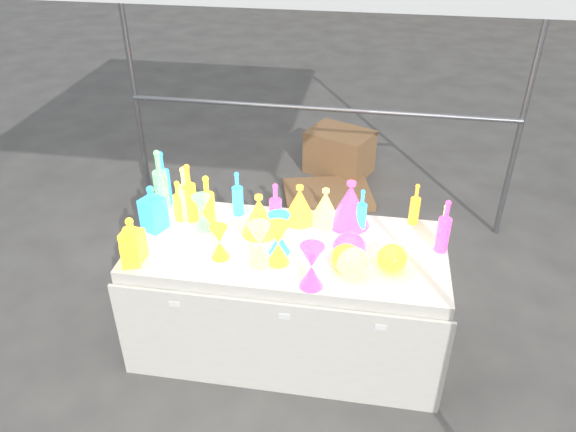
% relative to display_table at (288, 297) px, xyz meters
% --- Properties ---
extents(ground, '(80.00, 80.00, 0.00)m').
position_rel_display_table_xyz_m(ground, '(-0.00, 0.01, -0.37)').
color(ground, slate).
rests_on(ground, ground).
extents(display_table, '(1.84, 0.83, 0.75)m').
position_rel_display_table_xyz_m(display_table, '(0.00, 0.00, 0.00)').
color(display_table, silver).
rests_on(display_table, ground).
extents(cardboard_box_closed, '(0.71, 0.62, 0.42)m').
position_rel_display_table_xyz_m(cardboard_box_closed, '(0.12, 2.37, -0.16)').
color(cardboard_box_closed, '#966B44').
rests_on(cardboard_box_closed, ground).
extents(cardboard_box_flat, '(0.89, 0.73, 0.07)m').
position_rel_display_table_xyz_m(cardboard_box_flat, '(0.07, 1.85, -0.34)').
color(cardboard_box_flat, '#966B44').
rests_on(cardboard_box_flat, ground).
extents(bottle_0, '(0.10, 0.10, 0.33)m').
position_rel_display_table_xyz_m(bottle_0, '(-0.51, 0.16, 0.54)').
color(bottle_0, red).
rests_on(bottle_0, display_table).
extents(bottle_1, '(0.09, 0.09, 0.36)m').
position_rel_display_table_xyz_m(bottle_1, '(-0.85, 0.35, 0.56)').
color(bottle_1, green).
rests_on(bottle_1, display_table).
extents(bottle_2, '(0.11, 0.11, 0.38)m').
position_rel_display_table_xyz_m(bottle_2, '(-0.63, 0.19, 0.56)').
color(bottle_2, gold).
rests_on(bottle_2, display_table).
extents(bottle_3, '(0.10, 0.10, 0.29)m').
position_rel_display_table_xyz_m(bottle_3, '(-0.11, 0.19, 0.52)').
color(bottle_3, blue).
rests_on(bottle_3, display_table).
extents(bottle_4, '(0.09, 0.09, 0.36)m').
position_rel_display_table_xyz_m(bottle_4, '(-0.65, 0.19, 0.55)').
color(bottle_4, '#158780').
rests_on(bottle_4, display_table).
extents(bottle_5, '(0.11, 0.11, 0.41)m').
position_rel_display_table_xyz_m(bottle_5, '(-0.84, 0.28, 0.58)').
color(bottle_5, '#B1239F').
rests_on(bottle_5, display_table).
extents(bottle_6, '(0.09, 0.09, 0.27)m').
position_rel_display_table_xyz_m(bottle_6, '(-0.69, 0.18, 0.51)').
color(bottle_6, red).
rests_on(bottle_6, display_table).
extents(bottle_7, '(0.09, 0.09, 0.29)m').
position_rel_display_table_xyz_m(bottle_7, '(-0.36, 0.30, 0.52)').
color(bottle_7, green).
rests_on(bottle_7, display_table).
extents(decanter_0, '(0.12, 0.12, 0.27)m').
position_rel_display_table_xyz_m(decanter_0, '(-0.81, -0.25, 0.51)').
color(decanter_0, red).
rests_on(decanter_0, display_table).
extents(decanter_1, '(0.12, 0.12, 0.25)m').
position_rel_display_table_xyz_m(decanter_1, '(-0.81, -0.30, 0.50)').
color(decanter_1, gold).
rests_on(decanter_1, display_table).
extents(decanter_2, '(0.16, 0.16, 0.29)m').
position_rel_display_table_xyz_m(decanter_2, '(-0.81, 0.06, 0.52)').
color(decanter_2, green).
rests_on(decanter_2, display_table).
extents(hourglass_0, '(0.11, 0.11, 0.20)m').
position_rel_display_table_xyz_m(hourglass_0, '(-0.35, -0.16, 0.48)').
color(hourglass_0, gold).
rests_on(hourglass_0, display_table).
extents(hourglass_1, '(0.13, 0.13, 0.25)m').
position_rel_display_table_xyz_m(hourglass_1, '(0.18, -0.33, 0.50)').
color(hourglass_1, blue).
rests_on(hourglass_1, display_table).
extents(hourglass_2, '(0.14, 0.14, 0.25)m').
position_rel_display_table_xyz_m(hourglass_2, '(-0.12, -0.18, 0.50)').
color(hourglass_2, '#158780').
rests_on(hourglass_2, display_table).
extents(hourglass_3, '(0.13, 0.13, 0.22)m').
position_rel_display_table_xyz_m(hourglass_3, '(-0.53, 0.10, 0.49)').
color(hourglass_3, '#B1239F').
rests_on(hourglass_3, display_table).
extents(hourglass_4, '(0.16, 0.16, 0.25)m').
position_rel_display_table_xyz_m(hourglass_4, '(-0.03, -0.15, 0.50)').
color(hourglass_4, red).
rests_on(hourglass_4, display_table).
extents(hourglass_5, '(0.16, 0.16, 0.25)m').
position_rel_display_table_xyz_m(hourglass_5, '(-0.04, -0.06, 0.50)').
color(hourglass_5, green).
rests_on(hourglass_5, display_table).
extents(globe_0, '(0.22, 0.22, 0.13)m').
position_rel_display_table_xyz_m(globe_0, '(0.58, -0.12, 0.44)').
color(globe_0, red).
rests_on(globe_0, display_table).
extents(globe_1, '(0.21, 0.21, 0.14)m').
position_rel_display_table_xyz_m(globe_1, '(0.38, -0.20, 0.45)').
color(globe_1, '#158780').
rests_on(globe_1, display_table).
extents(globe_2, '(0.21, 0.21, 0.13)m').
position_rel_display_table_xyz_m(globe_2, '(0.34, -0.16, 0.44)').
color(globe_2, gold).
rests_on(globe_2, display_table).
extents(globe_3, '(0.22, 0.22, 0.15)m').
position_rel_display_table_xyz_m(globe_3, '(0.35, -0.07, 0.45)').
color(globe_3, blue).
rests_on(globe_3, display_table).
extents(lampshade_0, '(0.27, 0.27, 0.25)m').
position_rel_display_table_xyz_m(lampshade_0, '(-0.19, 0.11, 0.50)').
color(lampshade_0, '#BFD92D').
rests_on(lampshade_0, display_table).
extents(lampshade_1, '(0.22, 0.22, 0.24)m').
position_rel_display_table_xyz_m(lampshade_1, '(0.03, 0.28, 0.50)').
color(lampshade_1, '#BFD92D').
rests_on(lampshade_1, display_table).
extents(lampshade_2, '(0.30, 0.30, 0.29)m').
position_rel_display_table_xyz_m(lampshade_2, '(0.33, 0.29, 0.52)').
color(lampshade_2, blue).
rests_on(lampshade_2, display_table).
extents(lampshade_3, '(0.22, 0.22, 0.23)m').
position_rel_display_table_xyz_m(lampshade_3, '(0.18, 0.29, 0.49)').
color(lampshade_3, '#158780').
rests_on(lampshade_3, display_table).
extents(bottle_8, '(0.08, 0.08, 0.27)m').
position_rel_display_table_xyz_m(bottle_8, '(0.40, 0.24, 0.51)').
color(bottle_8, green).
rests_on(bottle_8, display_table).
extents(bottle_9, '(0.07, 0.07, 0.27)m').
position_rel_display_table_xyz_m(bottle_9, '(0.71, 0.37, 0.51)').
color(bottle_9, gold).
rests_on(bottle_9, display_table).
extents(bottle_10, '(0.08, 0.08, 0.33)m').
position_rel_display_table_xyz_m(bottle_10, '(0.86, 0.11, 0.54)').
color(bottle_10, blue).
rests_on(bottle_10, display_table).
extents(bottle_11, '(0.07, 0.07, 0.27)m').
position_rel_display_table_xyz_m(bottle_11, '(0.86, 0.15, 0.51)').
color(bottle_11, '#158780').
rests_on(bottle_11, display_table).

